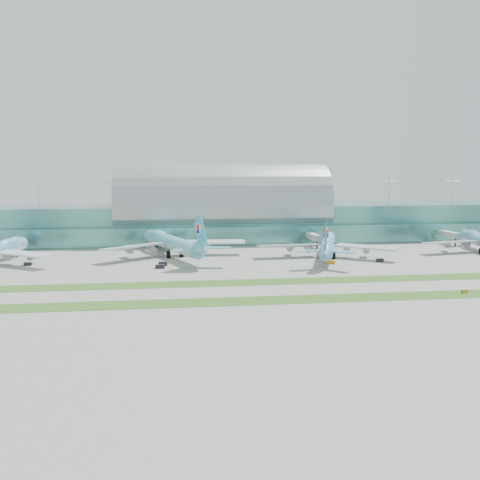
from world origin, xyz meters
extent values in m
plane|color=gray|center=(0.00, 0.00, 0.00)|extent=(700.00, 700.00, 0.00)
cube|color=#3D7A75|center=(0.00, 130.00, 10.00)|extent=(340.00, 42.00, 20.00)
cube|color=#3D7A75|center=(0.00, 106.00, 5.00)|extent=(340.00, 8.00, 10.00)
ellipsoid|color=#9EA5A8|center=(0.00, 130.00, 20.00)|extent=(340.00, 46.20, 16.17)
cylinder|color=white|center=(0.00, 130.00, 28.00)|extent=(0.80, 0.80, 16.00)
cube|color=#B2B7B7|center=(-106.00, 95.00, 5.50)|extent=(3.50, 22.00, 3.00)
cylinder|color=black|center=(-106.00, 85.00, 2.00)|extent=(1.00, 1.00, 4.00)
cube|color=#B2B7B7|center=(-31.00, 95.00, 5.50)|extent=(3.50, 22.00, 3.00)
cylinder|color=black|center=(-31.00, 85.00, 2.00)|extent=(1.00, 1.00, 4.00)
cube|color=#B2B7B7|center=(44.00, 95.00, 5.50)|extent=(3.50, 22.00, 3.00)
cylinder|color=black|center=(44.00, 85.00, 2.00)|extent=(1.00, 1.00, 4.00)
cube|color=#B2B7B7|center=(119.00, 95.00, 5.50)|extent=(3.50, 22.00, 3.00)
cylinder|color=black|center=(119.00, 85.00, 2.00)|extent=(1.00, 1.00, 4.00)
cube|color=#2D591E|center=(0.00, -28.00, 0.04)|extent=(420.00, 12.00, 0.08)
cube|color=#2D591E|center=(0.00, 2.00, 0.04)|extent=(420.00, 12.00, 0.08)
cube|color=yellow|center=(0.00, -48.00, 0.01)|extent=(420.00, 0.35, 0.01)
cube|color=yellow|center=(0.00, -14.00, 0.01)|extent=(420.00, 0.35, 0.01)
cube|color=yellow|center=(0.00, 18.00, 0.01)|extent=(420.00, 0.35, 0.01)
cube|color=yellow|center=(0.00, 40.00, 0.01)|extent=(420.00, 0.35, 0.01)
ellipsoid|color=#62A9D9|center=(-103.50, 72.37, 7.33)|extent=(10.10, 18.53, 4.15)
cone|color=#62A9D9|center=(-99.44, 86.87, 5.73)|extent=(6.87, 6.09, 5.82)
cube|color=white|center=(-92.14, 50.31, 5.35)|extent=(26.61, 22.80, 1.15)
cylinder|color=gray|center=(-94.84, 56.33, 3.38)|extent=(4.47, 5.83, 3.19)
cylinder|color=black|center=(-101.93, 77.97, 1.41)|extent=(1.69, 1.69, 2.82)
cylinder|color=#60BED4|center=(-30.00, 69.77, 6.48)|extent=(26.49, 64.72, 6.59)
ellipsoid|color=#60BED4|center=(-35.66, 87.33, 8.29)|extent=(12.10, 20.98, 4.69)
cone|color=#60BED4|center=(-40.89, 103.55, 6.48)|extent=(7.90, 7.08, 6.59)
cone|color=#60BED4|center=(-18.59, 34.37, 7.76)|extent=(8.89, 11.02, 6.26)
cube|color=silver|center=(-47.55, 61.88, 6.06)|extent=(29.59, 26.58, 1.30)
cylinder|color=#93949B|center=(-44.76, 68.81, 3.83)|extent=(5.23, 6.67, 3.61)
cube|color=silver|center=(-11.15, 73.62, 6.06)|extent=(32.37, 10.28, 1.30)
cylinder|color=#93949B|center=(-17.46, 77.61, 3.83)|extent=(5.23, 6.67, 3.61)
cube|color=#2FADD4|center=(-19.24, 36.40, 14.45)|extent=(4.89, 13.49, 15.32)
cylinder|color=white|center=(-19.57, 37.41, 16.04)|extent=(2.48, 5.15, 5.10)
cylinder|color=black|center=(-37.69, 93.60, 1.59)|extent=(1.91, 1.91, 3.19)
cylinder|color=black|center=(-31.73, 64.75, 1.59)|extent=(1.91, 1.91, 3.19)
cylinder|color=black|center=(-25.66, 66.70, 1.59)|extent=(1.91, 1.91, 3.19)
cylinder|color=#6FB4F5|center=(40.95, 56.10, 5.95)|extent=(24.44, 59.38, 6.05)
ellipsoid|color=#6FB4F5|center=(46.18, 72.20, 7.61)|extent=(11.15, 19.26, 4.31)
cone|color=#6FB4F5|center=(51.02, 87.08, 5.95)|extent=(7.26, 6.51, 6.05)
cone|color=#6FB4F5|center=(30.39, 23.63, 7.12)|extent=(8.18, 10.12, 5.75)
cube|color=#B9BEC0|center=(23.64, 59.67, 5.56)|extent=(29.70, 9.37, 1.19)
cylinder|color=#909498|center=(29.45, 63.32, 3.51)|extent=(4.81, 6.13, 3.32)
cube|color=#B9BEC0|center=(57.04, 48.81, 5.56)|extent=(27.14, 24.44, 1.19)
cylinder|color=#909498|center=(54.49, 55.18, 3.51)|extent=(4.81, 6.13, 3.32)
cube|color=#2A6CBC|center=(31.00, 25.48, 13.27)|extent=(4.52, 12.37, 14.06)
cylinder|color=white|center=(31.30, 26.41, 14.73)|extent=(2.28, 4.72, 4.68)
cylinder|color=black|center=(48.05, 77.95, 1.46)|extent=(1.76, 1.76, 2.93)
cylinder|color=black|center=(36.96, 53.29, 1.46)|extent=(1.76, 1.76, 2.93)
cylinder|color=black|center=(42.52, 51.48, 1.46)|extent=(1.76, 1.76, 2.93)
ellipsoid|color=#61A6D6|center=(123.80, 76.08, 7.30)|extent=(8.73, 18.36, 4.13)
cone|color=#61A6D6|center=(126.62, 90.82, 5.71)|extent=(6.58, 5.69, 5.80)
cube|color=silver|center=(103.85, 61.45, 5.33)|extent=(28.91, 12.35, 1.14)
cylinder|color=gray|center=(108.93, 65.62, 3.37)|extent=(4.09, 5.65, 3.18)
cylinder|color=black|center=(124.89, 81.77, 1.40)|extent=(1.68, 1.68, 2.81)
cube|color=black|center=(-91.37, 52.25, 0.72)|extent=(3.28, 1.82, 1.43)
cube|color=black|center=(-35.94, 37.24, 0.78)|extent=(3.98, 2.20, 1.56)
cube|color=black|center=(-34.61, 43.99, 0.81)|extent=(3.86, 2.46, 1.63)
cube|color=#D3950C|center=(37.37, 38.69, 0.79)|extent=(3.52, 2.50, 1.58)
cube|color=black|center=(60.16, 40.49, 0.73)|extent=(3.44, 2.25, 1.47)
cube|color=black|center=(63.39, -26.80, 0.52)|extent=(2.44, 0.72, 1.03)
cube|color=#F5A915|center=(63.42, -26.96, 0.52)|extent=(2.03, 0.45, 0.75)
cylinder|color=black|center=(62.56, -26.97, 0.23)|extent=(0.11, 0.11, 0.47)
cylinder|color=black|center=(64.22, -26.63, 0.23)|extent=(0.11, 0.11, 0.47)
camera|label=1|loc=(-38.20, -209.43, 41.69)|focal=45.00mm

